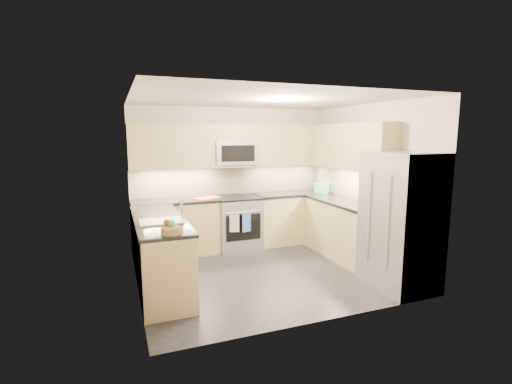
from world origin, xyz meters
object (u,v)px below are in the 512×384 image
microwave (235,153)px  fruit_basket (171,231)px  cutting_board (208,198)px  utensil_bowl (322,188)px  gas_range (237,223)px  refrigerator (401,221)px

microwave → fruit_basket: microwave is taller
fruit_basket → microwave: bearing=57.2°
fruit_basket → cutting_board: bearing=66.5°
microwave → fruit_basket: size_ratio=3.43×
fruit_basket → utensil_bowl: bearing=33.0°
gas_range → utensil_bowl: utensil_bowl is taller
microwave → cutting_board: size_ratio=1.87×
gas_range → cutting_board: cutting_board is taller
refrigerator → utensil_bowl: 2.32m
microwave → fruit_basket: bearing=-122.8°
gas_range → microwave: (0.00, 0.12, 1.24)m
fruit_basket → refrigerator: bearing=-5.6°
utensil_bowl → gas_range: bearing=175.9°
utensil_bowl → cutting_board: (-2.19, 0.11, -0.08)m
utensil_bowl → fruit_basket: bearing=-147.0°
utensil_bowl → fruit_basket: (-3.12, -2.02, -0.04)m
refrigerator → fruit_basket: 2.93m
gas_range → refrigerator: 2.86m
microwave → utensil_bowl: bearing=-8.3°
gas_range → utensil_bowl: size_ratio=3.16×
cutting_board → fruit_basket: bearing=-113.5°
microwave → refrigerator: bearing=-60.4°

